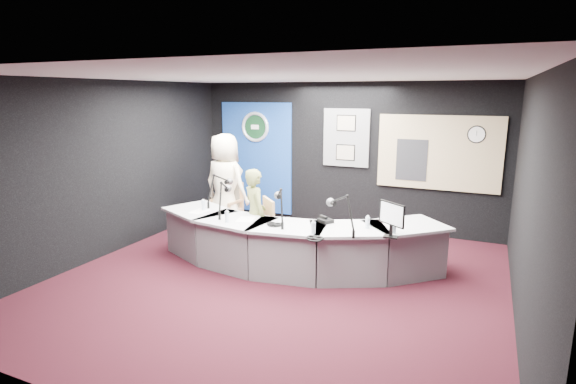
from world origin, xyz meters
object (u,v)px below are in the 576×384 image
at_px(person_man, 225,184).
at_px(person_woman, 255,215).
at_px(broadcast_desk, 290,243).
at_px(armchair_left, 226,210).
at_px(armchair_right, 256,229).

height_order(person_man, person_woman, person_man).
distance_m(broadcast_desk, armchair_left, 2.06).
bearing_deg(broadcast_desk, person_man, 149.54).
relative_size(armchair_left, person_woman, 0.62).
bearing_deg(armchair_right, broadcast_desk, 37.10).
bearing_deg(armchair_right, person_man, -175.11).
height_order(broadcast_desk, person_man, person_man).
relative_size(armchair_left, person_man, 0.48).
bearing_deg(broadcast_desk, armchair_left, 149.54).
distance_m(armchair_left, person_woman, 1.51).
relative_size(broadcast_desk, person_woman, 3.10).
relative_size(broadcast_desk, armchair_right, 4.60).
height_order(armchair_right, person_woman, person_woman).
bearing_deg(armchair_left, broadcast_desk, -23.96).
xyz_separation_m(armchair_left, person_man, (-0.00, 0.00, 0.49)).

